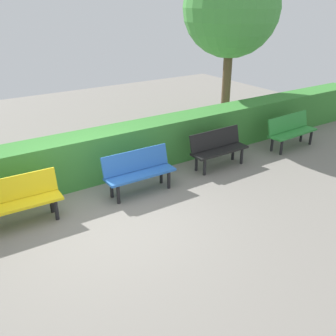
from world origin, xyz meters
TOP-DOWN VIEW (x-y plane):
  - ground_plane at (0.00, 0.00)m, footprint 20.75×20.75m
  - bench_green at (-5.61, -0.70)m, footprint 1.56×0.54m
  - bench_black at (-3.19, -0.80)m, footprint 1.45×0.49m
  - bench_blue at (-1.01, -0.70)m, footprint 1.47×0.48m
  - bench_yellow at (1.40, -0.81)m, footprint 1.59×0.50m
  - hedge_row at (-1.02, -1.79)m, footprint 16.75×0.75m
  - tree_near at (-5.55, -3.24)m, footprint 2.77×2.77m

SIDE VIEW (x-z plane):
  - ground_plane at x=0.00m, z-range 0.00..0.00m
  - bench_black at x=-3.19m, z-range 0.05..0.91m
  - bench_blue at x=-1.01m, z-range 0.05..0.91m
  - bench_green at x=-5.61m, z-range 0.05..0.91m
  - bench_yellow at x=1.40m, z-range 0.05..0.91m
  - hedge_row at x=-1.02m, z-range 0.00..1.04m
  - tree_near at x=-5.55m, z-range 0.99..5.78m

